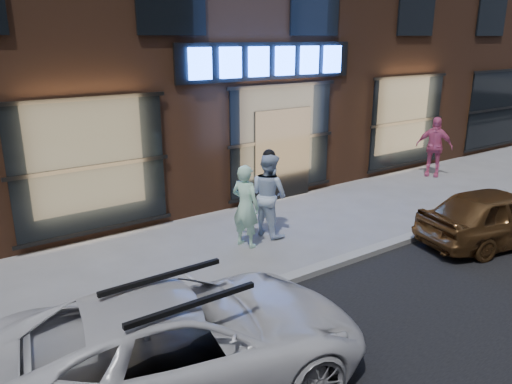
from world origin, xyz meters
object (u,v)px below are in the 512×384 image
Objects in this scene: man_cap at (269,195)px; man_bowtie at (246,206)px; passerby at (434,147)px; white_suv at (179,342)px; gold_sedan at (498,216)px.

man_bowtie is at bearing 98.05° from man_cap.
passerby is (7.09, 0.99, 0.01)m from man_cap.
man_bowtie is 4.49m from white_suv.
white_suv is at bearing -98.74° from passerby.
man_cap reaches higher than white_suv.
man_bowtie is 0.37× the size of white_suv.
gold_sedan is (4.39, -2.90, -0.26)m from man_bowtie.
man_bowtie is 0.95× the size of man_cap.
passerby is at bearing -57.51° from white_suv.
white_suv is (-3.12, -3.22, -0.21)m from man_bowtie.
man_bowtie is at bearing -33.68° from white_suv.
man_cap is at bearing 61.06° from gold_sedan.
passerby reaches higher than white_suv.
white_suv is at bearing 104.37° from gold_sedan.
gold_sedan is at bearing -140.03° from man_cap.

